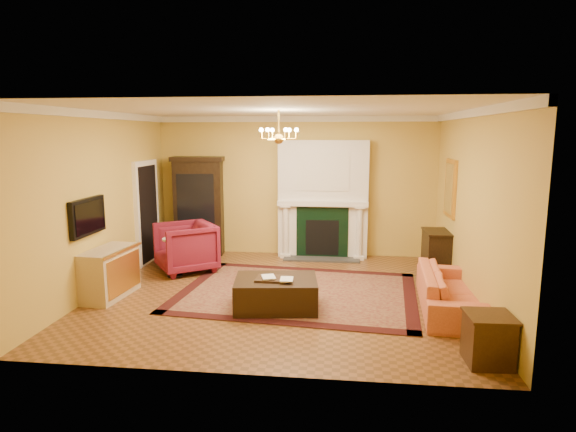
% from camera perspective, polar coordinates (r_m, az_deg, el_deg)
% --- Properties ---
extents(floor, '(6.00, 5.50, 0.02)m').
position_cam_1_polar(floor, '(8.12, -1.04, -9.26)').
color(floor, brown).
rests_on(floor, ground).
extents(ceiling, '(6.00, 5.50, 0.02)m').
position_cam_1_polar(ceiling, '(7.69, -1.11, 12.55)').
color(ceiling, silver).
rests_on(ceiling, wall_back).
extents(wall_back, '(6.00, 0.02, 3.00)m').
position_cam_1_polar(wall_back, '(10.48, 0.94, 3.53)').
color(wall_back, gold).
rests_on(wall_back, floor).
extents(wall_front, '(6.00, 0.02, 3.00)m').
position_cam_1_polar(wall_front, '(5.09, -5.21, -3.17)').
color(wall_front, gold).
rests_on(wall_front, floor).
extents(wall_left, '(0.02, 5.50, 3.00)m').
position_cam_1_polar(wall_left, '(8.69, -21.16, 1.58)').
color(wall_left, gold).
rests_on(wall_left, floor).
extents(wall_right, '(0.02, 5.50, 3.00)m').
position_cam_1_polar(wall_right, '(7.95, 20.98, 0.89)').
color(wall_right, gold).
rests_on(wall_right, floor).
extents(fireplace, '(1.90, 0.70, 2.50)m').
position_cam_1_polar(fireplace, '(10.29, 4.15, 1.67)').
color(fireplace, silver).
rests_on(fireplace, wall_back).
extents(crown_molding, '(6.00, 5.50, 0.12)m').
position_cam_1_polar(crown_molding, '(8.63, -0.24, 11.77)').
color(crown_molding, silver).
rests_on(crown_molding, ceiling).
extents(doorway, '(0.08, 1.05, 2.10)m').
position_cam_1_polar(doorway, '(10.25, -16.35, 0.43)').
color(doorway, white).
rests_on(doorway, wall_left).
extents(tv_panel, '(0.09, 0.95, 0.58)m').
position_cam_1_polar(tv_panel, '(8.16, -22.64, -0.07)').
color(tv_panel, black).
rests_on(tv_panel, wall_left).
extents(gilt_mirror, '(0.06, 0.76, 1.05)m').
position_cam_1_polar(gilt_mirror, '(9.27, 18.67, 3.14)').
color(gilt_mirror, gold).
rests_on(gilt_mirror, wall_right).
extents(chandelier, '(0.63, 0.55, 0.53)m').
position_cam_1_polar(chandelier, '(7.68, -1.10, 9.55)').
color(chandelier, gold).
rests_on(chandelier, ceiling).
extents(oriental_rug, '(4.14, 3.27, 0.02)m').
position_cam_1_polar(oriental_rug, '(8.18, 1.14, -8.98)').
color(oriental_rug, '#460F13').
rests_on(oriental_rug, floor).
extents(china_cabinet, '(1.07, 0.57, 2.05)m').
position_cam_1_polar(china_cabinet, '(10.70, -10.50, 0.92)').
color(china_cabinet, black).
rests_on(china_cabinet, floor).
extents(wingback_armchair, '(1.36, 1.37, 1.04)m').
position_cam_1_polar(wingback_armchair, '(9.47, -12.04, -3.37)').
color(wingback_armchair, maroon).
rests_on(wingback_armchair, floor).
extents(pedestal_table, '(0.41, 0.41, 0.73)m').
position_cam_1_polar(pedestal_table, '(9.20, -13.37, -4.43)').
color(pedestal_table, black).
rests_on(pedestal_table, floor).
extents(commode, '(0.60, 1.11, 0.80)m').
position_cam_1_polar(commode, '(8.38, -20.44, -6.34)').
color(commode, '#BCAF8A').
rests_on(commode, floor).
extents(coral_sofa, '(0.77, 2.13, 0.82)m').
position_cam_1_polar(coral_sofa, '(7.67, 18.63, -7.66)').
color(coral_sofa, '#D56A43').
rests_on(coral_sofa, floor).
extents(end_table, '(0.51, 0.51, 0.56)m').
position_cam_1_polar(end_table, '(6.17, 22.64, -13.45)').
color(end_table, '#36210E').
rests_on(end_table, floor).
extents(console_table, '(0.43, 0.74, 0.81)m').
position_cam_1_polar(console_table, '(9.47, 17.12, -4.30)').
color(console_table, black).
rests_on(console_table, floor).
extents(leather_ottoman, '(1.33, 1.03, 0.46)m').
position_cam_1_polar(leather_ottoman, '(7.39, -1.43, -9.12)').
color(leather_ottoman, black).
rests_on(leather_ottoman, oriental_rug).
extents(ottoman_tray, '(0.49, 0.38, 0.03)m').
position_cam_1_polar(ottoman_tray, '(7.26, -1.90, -7.44)').
color(ottoman_tray, black).
rests_on(ottoman_tray, leather_ottoman).
extents(book_a, '(0.19, 0.08, 0.26)m').
position_cam_1_polar(book_a, '(7.20, -3.12, -6.39)').
color(book_a, gray).
rests_on(book_a, ottoman_tray).
extents(book_b, '(0.19, 0.03, 0.26)m').
position_cam_1_polar(book_b, '(7.11, -0.94, -6.59)').
color(book_b, gray).
rests_on(book_b, ottoman_tray).
extents(topiary_left, '(0.17, 0.17, 0.46)m').
position_cam_1_polar(topiary_left, '(10.25, 1.34, 3.27)').
color(topiary_left, gray).
rests_on(topiary_left, fireplace).
extents(topiary_right, '(0.17, 0.17, 0.47)m').
position_cam_1_polar(topiary_right, '(10.21, 8.28, 3.18)').
color(topiary_right, gray).
rests_on(topiary_right, fireplace).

